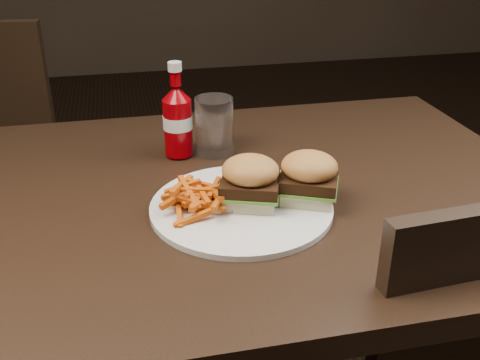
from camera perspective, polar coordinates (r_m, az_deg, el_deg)
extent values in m
cube|color=black|center=(1.01, -2.31, -1.86)|extent=(1.20, 0.80, 0.04)
cube|color=black|center=(1.91, -22.67, 0.40)|extent=(0.54, 0.54, 0.05)
cylinder|color=white|center=(0.93, 0.13, -2.76)|extent=(0.30, 0.30, 0.01)
cube|color=beige|center=(0.92, 1.04, -1.76)|extent=(0.10, 0.10, 0.02)
cube|color=beige|center=(0.94, 6.91, -1.32)|extent=(0.11, 0.11, 0.02)
cylinder|color=#860006|center=(1.11, -6.32, 5.35)|extent=(0.06, 0.06, 0.11)
cylinder|color=white|center=(1.12, -2.62, 5.39)|extent=(0.10, 0.10, 0.12)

